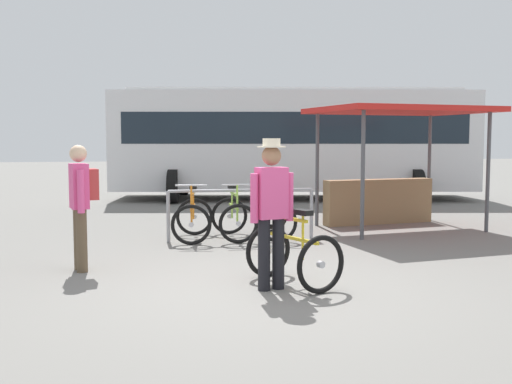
{
  "coord_description": "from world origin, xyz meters",
  "views": [
    {
      "loc": [
        -1.36,
        -6.72,
        1.73
      ],
      "look_at": [
        0.21,
        1.38,
        1.0
      ],
      "focal_mm": 42.97,
      "sensor_mm": 36.0,
      "label": 1
    }
  ],
  "objects": [
    {
      "name": "racked_bike_lime",
      "position": [
        0.25,
        3.6,
        0.37
      ],
      "size": [
        0.66,
        1.1,
        0.97
      ],
      "color": "black",
      "rests_on": "ground"
    },
    {
      "name": "racked_bike_orange",
      "position": [
        -0.45,
        3.61,
        0.37
      ],
      "size": [
        0.81,
        1.18,
        0.97
      ],
      "color": "black",
      "rests_on": "ground"
    },
    {
      "name": "racked_bike_red",
      "position": [
        0.95,
        3.59,
        0.37
      ],
      "size": [
        0.75,
        1.16,
        0.97
      ],
      "color": "black",
      "rests_on": "ground"
    },
    {
      "name": "market_stall",
      "position": [
        3.48,
        4.5,
        1.39
      ],
      "size": [
        3.41,
        2.74,
        2.3
      ],
      "color": "#4C4C51",
      "rests_on": "ground"
    },
    {
      "name": "bike_rack_rail",
      "position": [
        0.35,
        3.42,
        0.64
      ],
      "size": [
        2.51,
        0.1,
        0.88
      ],
      "color": "#99999E",
      "rests_on": "ground"
    },
    {
      "name": "person_with_featured_bike",
      "position": [
        0.12,
        -0.0,
        0.95
      ],
      "size": [
        0.52,
        0.32,
        1.72
      ],
      "color": "black",
      "rests_on": "ground"
    },
    {
      "name": "pedestrian_with_backpack",
      "position": [
        -2.08,
        1.45,
        0.94
      ],
      "size": [
        0.4,
        0.51,
        1.64
      ],
      "color": "brown",
      "rests_on": "ground"
    },
    {
      "name": "bus_distant",
      "position": [
        2.98,
        10.24,
        1.74
      ],
      "size": [
        10.29,
        4.59,
        3.08
      ],
      "color": "silver",
      "rests_on": "ground"
    },
    {
      "name": "ground_plane",
      "position": [
        0.0,
        0.0,
        0.0
      ],
      "size": [
        80.0,
        80.0,
        0.0
      ],
      "primitive_type": "plane",
      "color": "slate"
    },
    {
      "name": "featured_bicycle",
      "position": [
        0.38,
        0.3,
        0.49
      ],
      "size": [
        1.03,
        1.26,
        1.09
      ],
      "color": "black",
      "rests_on": "ground"
    }
  ]
}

